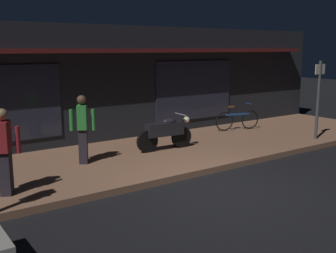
% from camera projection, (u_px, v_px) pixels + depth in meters
% --- Properties ---
extents(ground_plane, '(60.00, 60.00, 0.00)m').
position_uv_depth(ground_plane, '(224.00, 190.00, 8.63)').
color(ground_plane, black).
extents(sidewalk_slab, '(18.00, 4.00, 0.15)m').
position_uv_depth(sidewalk_slab, '(148.00, 156.00, 11.02)').
color(sidewalk_slab, '#8C6047').
rests_on(sidewalk_slab, ground_plane).
extents(storefront_building, '(18.00, 3.30, 3.60)m').
position_uv_depth(storefront_building, '(91.00, 83.00, 13.41)').
color(storefront_building, black).
rests_on(storefront_building, ground_plane).
extents(motorcycle, '(1.70, 0.55, 0.97)m').
position_uv_depth(motorcycle, '(166.00, 132.00, 11.34)').
color(motorcycle, black).
rests_on(motorcycle, sidewalk_slab).
extents(bicycle_parked, '(1.62, 0.54, 0.91)m').
position_uv_depth(bicycle_parked, '(237.00, 120.00, 14.12)').
color(bicycle_parked, black).
rests_on(bicycle_parked, sidewalk_slab).
extents(person_photographer, '(0.58, 0.44, 1.67)m').
position_uv_depth(person_photographer, '(4.00, 150.00, 7.76)').
color(person_photographer, '#28232D').
rests_on(person_photographer, sidewalk_slab).
extents(person_bystander, '(0.58, 0.44, 1.67)m').
position_uv_depth(person_bystander, '(83.00, 128.00, 9.93)').
color(person_bystander, '#28232D').
rests_on(person_bystander, sidewalk_slab).
extents(sign_post, '(0.44, 0.09, 2.40)m').
position_uv_depth(sign_post, '(318.00, 95.00, 12.52)').
color(sign_post, '#47474C').
rests_on(sign_post, sidewalk_slab).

